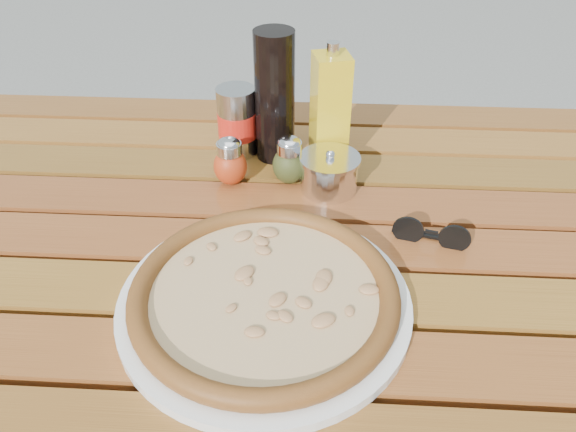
# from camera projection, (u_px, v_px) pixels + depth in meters

# --- Properties ---
(table) EXTENTS (1.40, 0.90, 0.75)m
(table) POSITION_uv_depth(u_px,v_px,m) (287.00, 280.00, 0.84)
(table) COLOR #38200C
(table) RESTS_ON ground
(plate) EXTENTS (0.44, 0.44, 0.01)m
(plate) POSITION_uv_depth(u_px,v_px,m) (265.00, 302.00, 0.69)
(plate) COLOR white
(plate) RESTS_ON table
(pizza) EXTENTS (0.39, 0.39, 0.03)m
(pizza) POSITION_uv_depth(u_px,v_px,m) (264.00, 293.00, 0.68)
(pizza) COLOR beige
(pizza) RESTS_ON plate
(pepper_shaker) EXTENTS (0.06, 0.06, 0.08)m
(pepper_shaker) POSITION_uv_depth(u_px,v_px,m) (230.00, 162.00, 0.89)
(pepper_shaker) COLOR #BE3A15
(pepper_shaker) RESTS_ON table
(oregano_shaker) EXTENTS (0.06, 0.06, 0.08)m
(oregano_shaker) POSITION_uv_depth(u_px,v_px,m) (289.00, 161.00, 0.90)
(oregano_shaker) COLOR #3E441B
(oregano_shaker) RESTS_ON table
(dark_bottle) EXTENTS (0.07, 0.07, 0.22)m
(dark_bottle) POSITION_uv_depth(u_px,v_px,m) (275.00, 97.00, 0.92)
(dark_bottle) COLOR black
(dark_bottle) RESTS_ON table
(soda_can) EXTENTS (0.08, 0.08, 0.12)m
(soda_can) POSITION_uv_depth(u_px,v_px,m) (237.00, 122.00, 0.96)
(soda_can) COLOR #B8B8BC
(soda_can) RESTS_ON table
(olive_oil_cruet) EXTENTS (0.07, 0.07, 0.21)m
(olive_oil_cruet) POSITION_uv_depth(u_px,v_px,m) (330.00, 111.00, 0.91)
(olive_oil_cruet) COLOR gold
(olive_oil_cruet) RESTS_ON table
(parmesan_tin) EXTENTS (0.12, 0.12, 0.07)m
(parmesan_tin) POSITION_uv_depth(u_px,v_px,m) (329.00, 173.00, 0.88)
(parmesan_tin) COLOR silver
(parmesan_tin) RESTS_ON table
(sunglasses) EXTENTS (0.11, 0.04, 0.04)m
(sunglasses) POSITION_uv_depth(u_px,v_px,m) (431.00, 234.00, 0.78)
(sunglasses) COLOR black
(sunglasses) RESTS_ON table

